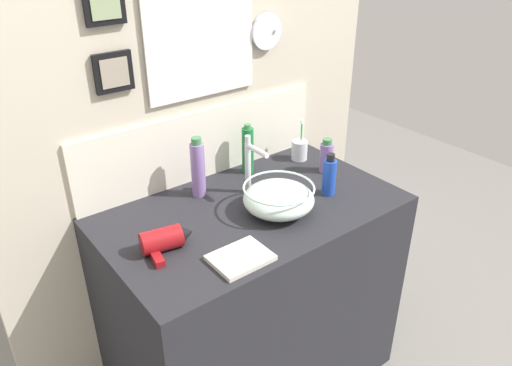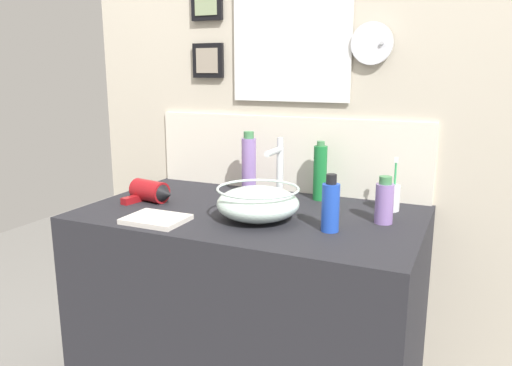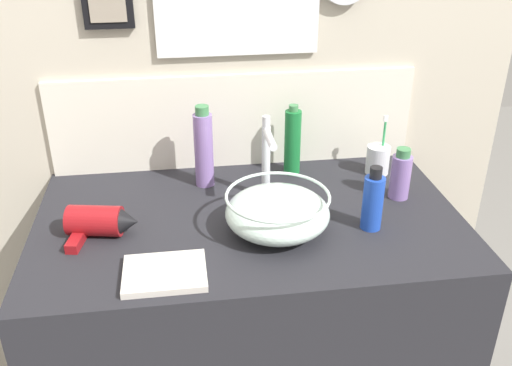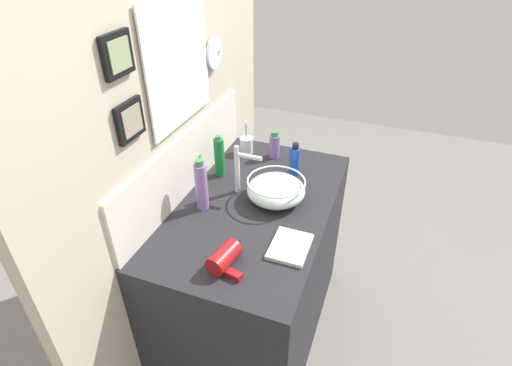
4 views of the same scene
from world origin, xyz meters
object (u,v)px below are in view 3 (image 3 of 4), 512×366
Objects in this scene: soap_dispenser at (293,141)px; spray_bottle at (204,148)px; lotion_bottle at (401,175)px; toothbrush_cup at (378,159)px; glass_bowl_sink at (277,212)px; hair_drier at (100,222)px; shampoo_bottle at (373,201)px; faucet at (267,153)px; hand_towel at (165,273)px.

spray_bottle reaches higher than soap_dispenser.
toothbrush_cup is at bearing 93.58° from lotion_bottle.
glass_bowl_sink is at bearing -59.90° from spray_bottle.
hair_drier is 1.08× the size of shampoo_bottle.
glass_bowl_sink is at bearing -5.85° from hair_drier.
glass_bowl_sink is at bearing -141.61° from toothbrush_cup.
faucet is at bearing 90.00° from glass_bowl_sink.
lotion_bottle reaches higher than hand_towel.
toothbrush_cup reaches higher than shampoo_bottle.
faucet reaches higher than hand_towel.
shampoo_bottle is at bearing -38.01° from faucet.
faucet is at bearing -162.37° from toothbrush_cup.
hand_towel is (-0.66, -0.28, -0.06)m from lotion_bottle.
faucet is 0.99× the size of spray_bottle.
soap_dispenser is at bearing 112.00° from shampoo_bottle.
hand_towel is at bearing -156.75° from lotion_bottle.
hand_towel is at bearing -151.89° from glass_bowl_sink.
faucet is (-0.00, 0.17, 0.08)m from glass_bowl_sink.
spray_bottle reaches higher than lotion_bottle.
glass_bowl_sink is 0.33m from hand_towel.
spray_bottle is (-0.53, -0.00, 0.07)m from toothbrush_cup.
lotion_bottle is 0.33m from soap_dispenser.
toothbrush_cup is at bearing 16.70° from hair_drier.
shampoo_bottle is at bearing -36.63° from spray_bottle.
shampoo_bottle is 0.55m from hand_towel.
soap_dispenser reaches higher than hand_towel.
faucet is 0.31m from shampoo_bottle.
hand_towel is (-0.12, -0.44, -0.11)m from spray_bottle.
lotion_bottle is at bearing 48.50° from shampoo_bottle.
glass_bowl_sink is 0.45m from hair_drier.
soap_dispenser reaches higher than shampoo_bottle.
hair_drier is 0.86× the size of soap_dispenser.
hand_towel is (-0.53, -0.13, -0.07)m from shampoo_bottle.
faucet is at bearing 141.99° from shampoo_bottle.
lotion_bottle reaches higher than hair_drier.
shampoo_bottle is at bearing -4.04° from glass_bowl_sink.
spray_bottle is (-0.17, 0.29, 0.06)m from glass_bowl_sink.
soap_dispenser is 0.62m from hand_towel.
faucet is 0.45m from hand_towel.
hair_drier is at bearing -139.06° from spray_bottle.
lotion_bottle reaches higher than glass_bowl_sink.
soap_dispenser is at bearing 50.97° from hand_towel.
hair_drier is 0.69m from shampoo_bottle.
lotion_bottle is at bearing -16.17° from spray_bottle.
toothbrush_cup is 0.75× the size of spray_bottle.
toothbrush_cup is 1.23× the size of lotion_bottle.
hair_drier is (-0.44, 0.05, -0.02)m from glass_bowl_sink.
hair_drier is 0.62m from soap_dispenser.
faucet reaches higher than toothbrush_cup.
soap_dispenser is (-0.27, 0.20, 0.03)m from lotion_bottle.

